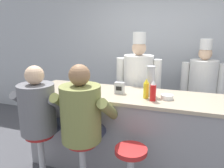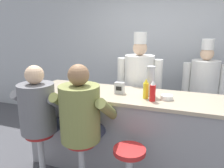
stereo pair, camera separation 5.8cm
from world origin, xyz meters
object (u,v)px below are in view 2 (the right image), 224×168
breakfast_plate (72,90)px  napkin_dispenser_chrome (120,88)px  cook_in_whites_far (203,88)px  cereal_bowl (167,97)px  diner_seated_olive (82,116)px  diner_seated_grey (40,111)px  cup_stack_steel (150,81)px  mustard_bottle_yellow (146,89)px  coffee_mug_white (36,86)px  ketchup_bottle_red (153,91)px  empty_stool_round (129,167)px  cook_in_whites_near (139,85)px

breakfast_plate → napkin_dispenser_chrome: size_ratio=1.81×
napkin_dispenser_chrome → cook_in_whites_far: cook_in_whites_far is taller
cereal_bowl → diner_seated_olive: 0.99m
cereal_bowl → diner_seated_grey: 1.49m
napkin_dispenser_chrome → diner_seated_olive: diner_seated_olive is taller
cup_stack_steel → cook_in_whites_far: (0.65, 1.03, -0.29)m
cereal_bowl → napkin_dispenser_chrome: 0.59m
diner_seated_grey → cook_in_whites_far: bearing=42.2°
diner_seated_olive → mustard_bottle_yellow: bearing=39.3°
cereal_bowl → coffee_mug_white: 1.73m
coffee_mug_white → diner_seated_olive: 0.98m
ketchup_bottle_red → cook_in_whites_far: bearing=64.6°
cup_stack_steel → empty_stool_round: 1.02m
diner_seated_grey → cook_in_whites_far: cook_in_whites_far is taller
breakfast_plate → diner_seated_olive: size_ratio=0.18×
cup_stack_steel → cook_in_whites_far: 1.26m
cup_stack_steel → empty_stool_round: (-0.06, -0.65, -0.78)m
cook_in_whites_near → napkin_dispenser_chrome: bearing=-97.2°
cup_stack_steel → cook_in_whites_far: bearing=57.6°
cook_in_whites_near → diner_seated_grey: bearing=-124.9°
coffee_mug_white → ketchup_bottle_red: bearing=1.6°
diner_seated_olive → breakfast_plate: bearing=129.3°
napkin_dispenser_chrome → empty_stool_round: napkin_dispenser_chrome is taller
mustard_bottle_yellow → cook_in_whites_far: size_ratio=0.14×
cereal_bowl → cup_stack_steel: 0.28m
diner_seated_grey → ketchup_bottle_red: bearing=18.4°
diner_seated_olive → diner_seated_grey: bearing=-179.8°
mustard_bottle_yellow → cook_in_whites_near: (-0.26, 0.77, -0.16)m
napkin_dispenser_chrome → diner_seated_olive: 0.64m
cup_stack_steel → diner_seated_grey: (-1.17, -0.62, -0.32)m
coffee_mug_white → diner_seated_olive: size_ratio=0.08×
mustard_bottle_yellow → coffee_mug_white: mustard_bottle_yellow is taller
cup_stack_steel → cereal_bowl: bearing=-23.5°
breakfast_plate → cook_in_whites_near: size_ratio=0.15×
mustard_bottle_yellow → cook_in_whites_near: 0.83m
empty_stool_round → cook_in_whites_far: 1.90m
mustard_bottle_yellow → cereal_bowl: (0.24, 0.04, -0.08)m
cereal_bowl → cook_in_whites_far: (0.44, 1.13, -0.13)m
cook_in_whites_far → cereal_bowl: bearing=-111.4°
ketchup_bottle_red → empty_stool_round: ketchup_bottle_red is taller
diner_seated_grey → diner_seated_olive: 0.55m
ketchup_bottle_red → mustard_bottle_yellow: ketchup_bottle_red is taller
breakfast_plate → empty_stool_round: size_ratio=0.40×
mustard_bottle_yellow → cup_stack_steel: bearing=79.3°
mustard_bottle_yellow → diner_seated_grey: diner_seated_grey is taller
diner_seated_olive → cup_stack_steel: bearing=45.0°
ketchup_bottle_red → breakfast_plate: (-1.07, 0.06, -0.10)m
cup_stack_steel → napkin_dispenser_chrome: (-0.38, -0.05, -0.11)m
coffee_mug_white → cup_stack_steel: (1.51, 0.25, 0.13)m
cup_stack_steel → diner_seated_olive: diner_seated_olive is taller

